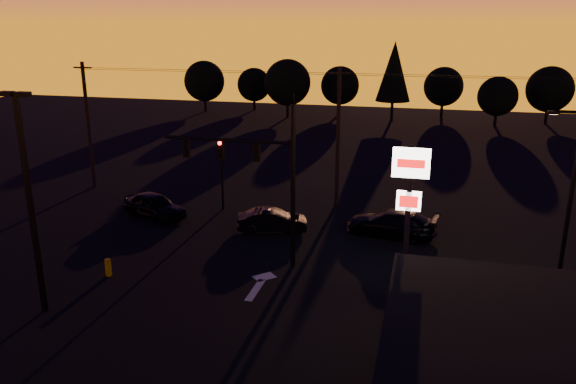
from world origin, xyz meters
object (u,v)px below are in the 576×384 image
traffic_signal_mast (261,168)px  car_left (154,205)px  bollard (108,268)px  parking_lot_light (28,191)px  streetlight (570,190)px  secondary_signal (222,166)px  pylon_sign (409,194)px  car_mid (272,220)px  car_right (392,223)px  suv_parked (443,327)px

traffic_signal_mast → car_left: traffic_signal_mast is taller
bollard → car_left: car_left is taller
parking_lot_light → streetlight: size_ratio=1.14×
secondary_signal → pylon_sign: 15.75m
secondary_signal → streetlight: 19.89m
traffic_signal_mast → bollard: bearing=-153.6°
traffic_signal_mast → secondary_signal: bearing=123.2°
bollard → car_mid: 9.71m
traffic_signal_mast → car_right: (6.03, 5.39, -4.20)m
traffic_signal_mast → car_mid: traffic_signal_mast is taller
car_left → suv_parked: size_ratio=0.92×
secondary_signal → car_mid: 5.68m
secondary_signal → streetlight: bearing=-17.6°
car_right → suv_parked: 11.14m
car_left → streetlight: bearing=-76.5°
secondary_signal → car_right: secondary_signal is taller
parking_lot_light → traffic_signal_mast: bearing=43.4°
streetlight → car_right: streetlight is taller
car_right → parking_lot_light: bearing=-36.2°
traffic_signal_mast → suv_parked: (8.73, -5.41, -4.27)m
car_mid → suv_parked: size_ratio=0.83×
traffic_signal_mast → parking_lot_light: size_ratio=0.94×
traffic_signal_mast → car_mid: 6.16m
car_right → traffic_signal_mast: bearing=-37.1°
traffic_signal_mast → pylon_sign: size_ratio=1.26×
parking_lot_light → streetlight: (21.41, 8.50, -0.85)m
traffic_signal_mast → car_left: 10.65m
traffic_signal_mast → parking_lot_light: parking_lot_light is taller
secondary_signal → car_left: bearing=-144.4°
pylon_sign → car_left: 17.73m
pylon_sign → car_mid: pylon_sign is taller
car_right → secondary_signal: bearing=-89.8°
parking_lot_light → car_left: parking_lot_light is taller
car_mid → car_right: (6.72, 1.02, 0.08)m
secondary_signal → car_mid: (4.21, -3.12, -2.20)m
pylon_sign → car_left: pylon_sign is taller
traffic_signal_mast → pylon_sign: bearing=-19.4°
traffic_signal_mast → parking_lot_light: 10.19m
car_right → pylon_sign: bearing=18.8°
bollard → car_mid: car_mid is taller
car_left → car_right: bearing=-66.0°
parking_lot_light → car_right: bearing=42.7°
traffic_signal_mast → secondary_signal: size_ratio=1.97×
streetlight → car_left: 23.01m
secondary_signal → suv_parked: bearing=-43.4°
traffic_signal_mast → car_left: (-8.44, 4.96, -4.18)m
secondary_signal → traffic_signal_mast: bearing=-56.8°
bollard → suv_parked: 15.52m
car_left → secondary_signal: bearing=-32.1°
bollard → car_left: size_ratio=0.19×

